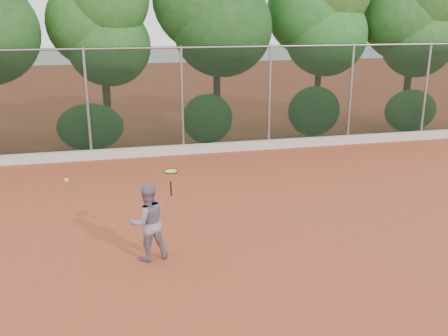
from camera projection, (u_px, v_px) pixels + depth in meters
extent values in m
plane|color=#A44426|center=(235.00, 240.00, 10.31)|extent=(80.00, 80.00, 0.00)
cube|color=beige|center=(184.00, 149.00, 16.61)|extent=(24.00, 0.20, 0.30)
imported|color=gray|center=(148.00, 222.00, 9.30)|extent=(0.83, 0.71, 1.49)
cube|color=black|center=(182.00, 101.00, 16.31)|extent=(24.00, 0.01, 3.50)
cylinder|color=gray|center=(181.00, 48.00, 15.80)|extent=(24.00, 0.06, 0.06)
cylinder|color=gray|center=(88.00, 104.00, 15.65)|extent=(0.09, 0.09, 3.50)
cylinder|color=gray|center=(182.00, 101.00, 16.31)|extent=(0.09, 0.09, 3.50)
cylinder|color=gray|center=(270.00, 98.00, 16.96)|extent=(0.09, 0.09, 3.50)
cylinder|color=gray|center=(350.00, 94.00, 17.61)|extent=(0.09, 0.09, 3.50)
cylinder|color=gray|center=(426.00, 92.00, 18.27)|extent=(0.09, 0.09, 3.50)
cylinder|color=#3D2C17|center=(108.00, 108.00, 18.08)|extent=(0.28, 0.28, 2.40)
ellipsoid|color=#245A1E|center=(109.00, 46.00, 17.39)|extent=(2.90, 2.40, 2.80)
ellipsoid|color=#245A1E|center=(93.00, 22.00, 17.32)|extent=(3.20, 2.70, 3.10)
cylinder|color=#3D2717|center=(217.00, 97.00, 18.59)|extent=(0.26, 0.26, 3.00)
ellipsoid|color=#2A6124|center=(223.00, 28.00, 17.80)|extent=(3.60, 3.00, 3.50)
cylinder|color=#3C2C17|center=(317.00, 97.00, 19.71)|extent=(0.24, 0.24, 2.70)
ellipsoid|color=#226221|center=(326.00, 35.00, 18.97)|extent=(3.20, 2.70, 3.10)
ellipsoid|color=#205F22|center=(312.00, 10.00, 18.88)|extent=(3.50, 2.90, 3.40)
cylinder|color=#482B1B|center=(406.00, 97.00, 20.18)|extent=(0.28, 0.28, 2.50)
ellipsoid|color=#39752C|center=(418.00, 40.00, 19.46)|extent=(3.00, 2.50, 2.90)
ellipsoid|color=#326F2A|center=(405.00, 19.00, 19.40)|extent=(3.30, 2.80, 3.20)
ellipsoid|color=#2B6B28|center=(90.00, 127.00, 16.66)|extent=(2.20, 1.16, 1.60)
ellipsoid|color=#2C6E2A|center=(208.00, 119.00, 17.50)|extent=(1.80, 1.04, 1.76)
ellipsoid|color=#266325|center=(314.00, 111.00, 18.34)|extent=(2.00, 1.10, 1.84)
ellipsoid|color=#34752C|center=(410.00, 111.00, 19.26)|extent=(2.16, 1.12, 1.64)
cylinder|color=black|center=(171.00, 188.00, 9.15)|extent=(0.04, 0.05, 0.28)
torus|color=black|center=(171.00, 171.00, 8.99)|extent=(0.37, 0.37, 0.03)
cylinder|color=#D0DD41|center=(171.00, 171.00, 8.99)|extent=(0.31, 0.31, 0.01)
sphere|color=#CCF637|center=(66.00, 180.00, 8.33)|extent=(0.07, 0.07, 0.07)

